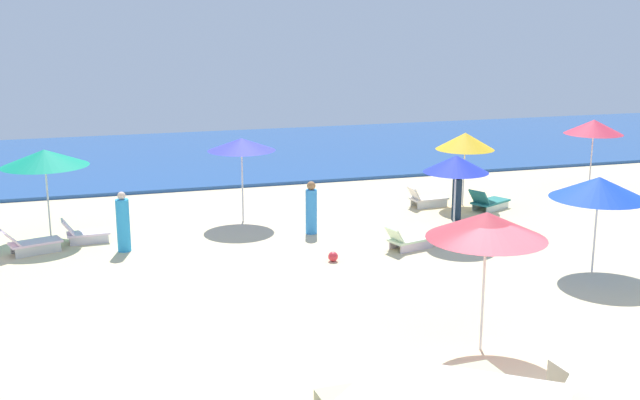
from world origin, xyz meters
name	(u,v)px	position (x,y,z in m)	size (l,w,h in m)	color
ground_plane	(525,385)	(0.00, 0.00, 0.00)	(60.00, 60.00, 0.00)	beige
ocean	(251,153)	(0.00, 23.33, 0.06)	(60.00, 13.33, 0.12)	#224E94
umbrella_0	(599,188)	(4.75, 4.87, 2.13)	(2.33, 2.33, 2.40)	silver
umbrella_1	(44,158)	(-8.13, 11.92, 2.29)	(2.40, 2.40, 2.52)	silver
lounge_chair_1_0	(31,243)	(-8.57, 10.43, 0.28)	(1.59, 1.01, 0.73)	silver
lounge_chair_1_1	(84,233)	(-7.21, 11.08, 0.26)	(1.31, 0.64, 0.70)	silver
umbrella_2	(594,127)	(10.18, 12.77, 2.28)	(2.04, 2.04, 2.54)	silver
umbrella_3	(487,225)	(-0.04, 1.55, 2.44)	(2.23, 2.23, 2.69)	silver
umbrella_4	(241,145)	(-2.55, 12.08, 2.37)	(2.04, 2.04, 2.56)	silver
umbrella_5	(456,164)	(2.75, 8.49, 2.15)	(1.81, 1.81, 2.39)	silver
lounge_chair_5_0	(408,240)	(1.16, 7.95, 0.26)	(1.43, 0.91, 0.67)	silver
umbrella_7	(465,141)	(4.81, 12.02, 2.14)	(1.91, 1.91, 2.42)	silver
lounge_chair_7_0	(426,199)	(3.57, 12.18, 0.26)	(1.34, 0.67, 0.70)	silver
lounge_chair_7_1	(488,202)	(5.31, 11.20, 0.27)	(1.61, 1.23, 0.74)	silver
beachgoer_0	(457,196)	(3.76, 10.37, 0.74)	(0.32, 0.32, 1.52)	#162637
beachgoer_1	(123,224)	(-6.19, 9.95, 0.75)	(0.42, 0.42, 1.63)	#2A95D8
beachgoer_3	(311,209)	(-0.93, 10.17, 0.73)	(0.44, 0.44, 1.53)	#358BDC
beach_ball_1	(333,257)	(-1.11, 7.50, 0.13)	(0.26, 0.26, 0.26)	#E3313B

